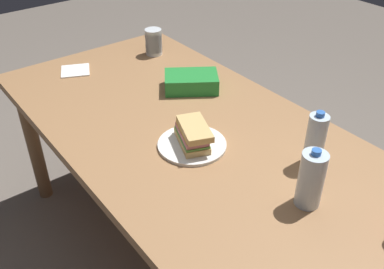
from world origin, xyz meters
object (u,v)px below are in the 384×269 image
at_px(water_bottle_spare, 315,140).
at_px(chip_bag, 191,82).
at_px(dining_table, 190,145).
at_px(water_bottle_tall, 311,179).
at_px(sandwich, 193,134).
at_px(plastic_cup_stack, 154,42).
at_px(paper_plate, 192,145).

bearing_deg(water_bottle_spare, chip_bag, -179.71).
bearing_deg(dining_table, water_bottle_tall, 3.48).
xyz_separation_m(sandwich, plastic_cup_stack, (-0.76, 0.33, 0.01)).
bearing_deg(water_bottle_tall, paper_plate, -167.66).
bearing_deg(chip_bag, plastic_cup_stack, -66.11).
distance_m(dining_table, chip_bag, 0.33).
distance_m(dining_table, water_bottle_tall, 0.57).
bearing_deg(water_bottle_spare, sandwich, -140.86).
relative_size(dining_table, water_bottle_spare, 8.87).
bearing_deg(sandwich, paper_plate, -174.64).
bearing_deg(dining_table, water_bottle_spare, 24.96).
relative_size(water_bottle_tall, water_bottle_spare, 0.98).
bearing_deg(water_bottle_spare, paper_plate, -141.18).
xyz_separation_m(sandwich, chip_bag, (-0.35, 0.26, -0.02)).
bearing_deg(dining_table, sandwich, -31.79).
relative_size(paper_plate, plastic_cup_stack, 1.89).
distance_m(water_bottle_tall, water_bottle_spare, 0.20).
relative_size(dining_table, sandwich, 8.87).
height_order(paper_plate, water_bottle_tall, water_bottle_tall).
distance_m(dining_table, paper_plate, 0.15).
xyz_separation_m(chip_bag, plastic_cup_stack, (-0.41, 0.08, 0.03)).
xyz_separation_m(dining_table, chip_bag, (-0.24, 0.19, 0.12)).
relative_size(paper_plate, chip_bag, 1.08).
bearing_deg(chip_bag, water_bottle_spare, 124.55).
bearing_deg(chip_bag, water_bottle_tall, 112.70).
distance_m(plastic_cup_stack, water_bottle_spare, 1.08).
height_order(sandwich, chip_bag, sandwich).
bearing_deg(sandwich, chip_bag, 143.34).
bearing_deg(plastic_cup_stack, paper_plate, -23.87).
distance_m(paper_plate, water_bottle_tall, 0.46).
height_order(dining_table, plastic_cup_stack, plastic_cup_stack).
distance_m(sandwich, water_bottle_spare, 0.42).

